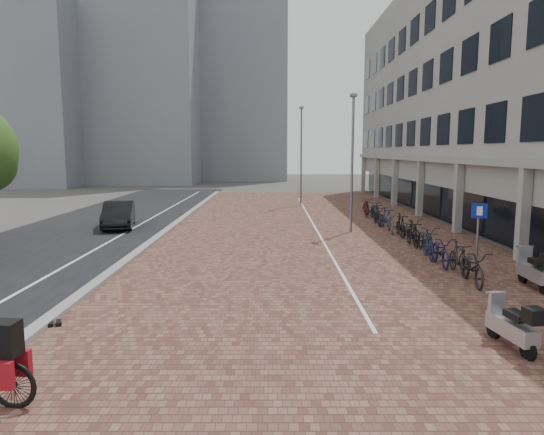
% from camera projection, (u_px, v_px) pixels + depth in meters
% --- Properties ---
extents(ground, '(140.00, 140.00, 0.00)m').
position_uv_depth(ground, '(272.00, 294.00, 13.34)').
color(ground, '#474442').
rests_on(ground, ground).
extents(plaza_brick, '(14.50, 42.00, 0.04)m').
position_uv_depth(plaza_brick, '(311.00, 227.00, 25.23)').
color(plaza_brick, brown).
rests_on(plaza_brick, ground).
extents(street_asphalt, '(8.00, 50.00, 0.03)m').
position_uv_depth(street_asphalt, '(98.00, 227.00, 25.22)').
color(street_asphalt, black).
rests_on(street_asphalt, ground).
extents(curb, '(0.35, 42.00, 0.14)m').
position_uv_depth(curb, '(173.00, 225.00, 25.21)').
color(curb, gray).
rests_on(curb, ground).
extents(lane_line, '(0.12, 44.00, 0.00)m').
position_uv_depth(lane_line, '(137.00, 226.00, 25.22)').
color(lane_line, white).
rests_on(lane_line, street_asphalt).
extents(parking_line, '(0.10, 30.00, 0.00)m').
position_uv_depth(parking_line, '(314.00, 226.00, 25.22)').
color(parking_line, white).
rests_on(parking_line, plaza_brick).
extents(office_building, '(8.40, 40.00, 15.00)m').
position_uv_depth(office_building, '(497.00, 71.00, 28.06)').
color(office_building, '#9D9D98').
rests_on(office_building, ground).
extents(bg_towers, '(33.00, 23.00, 32.00)m').
position_uv_depth(bg_towers, '(155.00, 68.00, 59.94)').
color(bg_towers, gray).
rests_on(bg_towers, ground).
extents(car_dark, '(2.28, 4.29, 1.34)m').
position_uv_depth(car_dark, '(119.00, 215.00, 24.83)').
color(car_dark, black).
rests_on(car_dark, ground).
extents(shoes, '(0.50, 0.47, 0.10)m').
position_uv_depth(shoes, '(54.00, 324.00, 10.86)').
color(shoes, black).
rests_on(shoes, ground).
extents(scooter_front, '(0.57, 1.70, 1.16)m').
position_uv_depth(scooter_front, '(535.00, 269.00, 13.75)').
color(scooter_front, '#AFB0B5').
rests_on(scooter_front, ground).
extents(scooter_back, '(0.69, 1.57, 1.04)m').
position_uv_depth(scooter_back, '(512.00, 324.00, 9.55)').
color(scooter_back, '#ABABB0').
rests_on(scooter_back, ground).
extents(parking_sign, '(0.46, 0.19, 2.25)m').
position_uv_depth(parking_sign, '(478.00, 227.00, 15.42)').
color(parking_sign, slate).
rests_on(parking_sign, ground).
extents(lamp_near, '(0.12, 0.12, 6.44)m').
position_uv_depth(lamp_near, '(352.00, 165.00, 23.00)').
color(lamp_near, slate).
rests_on(lamp_near, ground).
extents(lamp_far, '(0.12, 0.12, 6.89)m').
position_uv_depth(lamp_far, '(301.00, 157.00, 34.53)').
color(lamp_far, slate).
rests_on(lamp_far, ground).
extents(bike_row, '(1.26, 18.11, 1.05)m').
position_uv_depth(bike_row, '(399.00, 225.00, 22.24)').
color(bike_row, black).
rests_on(bike_row, ground).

